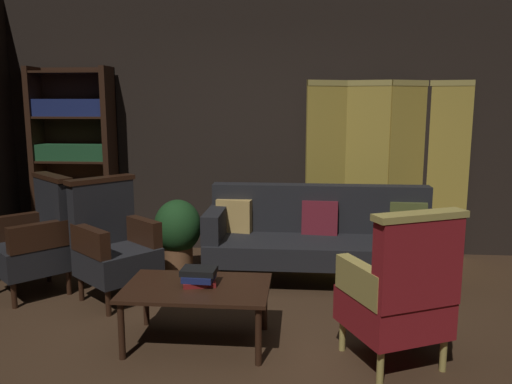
% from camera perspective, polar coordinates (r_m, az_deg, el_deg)
% --- Properties ---
extents(ground_plane, '(10.00, 10.00, 0.00)m').
position_cam_1_polar(ground_plane, '(3.75, -1.13, -16.61)').
color(ground_plane, '#3D2819').
extents(back_wall, '(7.20, 0.10, 2.80)m').
position_cam_1_polar(back_wall, '(5.81, 1.45, 7.18)').
color(back_wall, black).
rests_on(back_wall, ground_plane).
extents(folding_screen, '(1.75, 0.31, 1.90)m').
position_cam_1_polar(folding_screen, '(5.75, 14.15, 2.72)').
color(folding_screen, '#B29338').
rests_on(folding_screen, ground_plane).
extents(bookshelf, '(0.90, 0.32, 2.05)m').
position_cam_1_polar(bookshelf, '(6.11, -19.33, 3.51)').
color(bookshelf, black).
rests_on(bookshelf, ground_plane).
extents(velvet_couch, '(2.12, 0.78, 0.88)m').
position_cam_1_polar(velvet_couch, '(4.95, 7.05, -4.47)').
color(velvet_couch, black).
rests_on(velvet_couch, ground_plane).
extents(coffee_table, '(1.00, 0.64, 0.42)m').
position_cam_1_polar(coffee_table, '(3.67, -6.52, -10.93)').
color(coffee_table, black).
rests_on(coffee_table, ground_plane).
extents(armchair_gilt_accent, '(0.77, 0.77, 1.04)m').
position_cam_1_polar(armchair_gilt_accent, '(3.44, 15.53, -10.61)').
color(armchair_gilt_accent, tan).
rests_on(armchair_gilt_accent, ground_plane).
extents(armchair_wing_left, '(0.82, 0.82, 1.04)m').
position_cam_1_polar(armchair_wing_left, '(4.95, -22.96, -4.76)').
color(armchair_wing_left, black).
rests_on(armchair_wing_left, ground_plane).
extents(armchair_wing_right, '(0.81, 0.81, 1.04)m').
position_cam_1_polar(armchair_wing_right, '(4.58, -15.45, -5.47)').
color(armchair_wing_right, black).
rests_on(armchair_wing_right, ground_plane).
extents(potted_plant, '(0.46, 0.46, 0.75)m').
position_cam_1_polar(potted_plant, '(5.09, -8.60, -4.40)').
color(potted_plant, brown).
rests_on(potted_plant, ground_plane).
extents(book_red_leather, '(0.26, 0.22, 0.03)m').
position_cam_1_polar(book_red_leather, '(3.67, -6.27, -9.84)').
color(book_red_leather, maroon).
rests_on(book_red_leather, coffee_table).
extents(book_navy_cloth, '(0.22, 0.21, 0.04)m').
position_cam_1_polar(book_navy_cloth, '(3.66, -6.28, -9.27)').
color(book_navy_cloth, navy).
rests_on(book_navy_cloth, book_red_leather).
extents(book_black_cloth, '(0.25, 0.18, 0.04)m').
position_cam_1_polar(book_black_cloth, '(3.65, -6.29, -8.64)').
color(book_black_cloth, black).
rests_on(book_black_cloth, book_navy_cloth).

